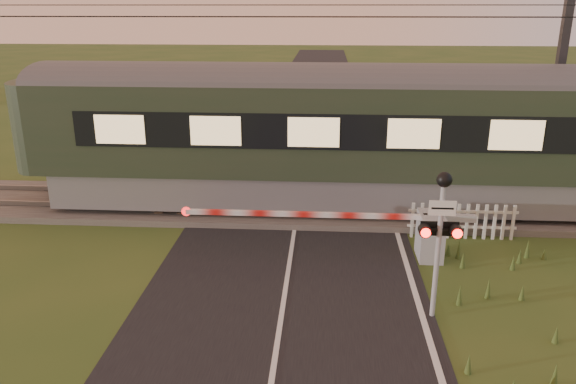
# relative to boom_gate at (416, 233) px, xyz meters

# --- Properties ---
(ground) EXTENTS (160.00, 160.00, 0.00)m
(ground) POSITION_rel_boom_gate_xyz_m (-3.00, -3.35, -0.63)
(ground) COLOR #2E4A1C
(ground) RESTS_ON ground
(road) EXTENTS (6.00, 140.00, 0.03)m
(road) POSITION_rel_boom_gate_xyz_m (-2.98, -3.58, -0.62)
(road) COLOR black
(road) RESTS_ON ground
(track_bed) EXTENTS (140.00, 3.40, 0.39)m
(track_bed) POSITION_rel_boom_gate_xyz_m (-3.00, 3.15, -0.57)
(track_bed) COLOR #47423D
(track_bed) RESTS_ON ground
(overhead_wires) EXTENTS (120.00, 0.62, 0.62)m
(overhead_wires) POSITION_rel_boom_gate_xyz_m (-3.00, 3.15, 5.09)
(overhead_wires) COLOR black
(overhead_wires) RESTS_ON ground
(boom_gate) EXTENTS (7.01, 0.87, 1.15)m
(boom_gate) POSITION_rel_boom_gate_xyz_m (0.00, 0.00, 0.00)
(boom_gate) COLOR gray
(boom_gate) RESTS_ON ground
(crossing_signal) EXTENTS (0.75, 0.33, 2.94)m
(crossing_signal) POSITION_rel_boom_gate_xyz_m (-0.05, -2.73, 1.39)
(crossing_signal) COLOR gray
(crossing_signal) RESTS_ON ground
(picket_fence) EXTENTS (2.79, 0.08, 0.95)m
(picket_fence) POSITION_rel_boom_gate_xyz_m (1.37, 1.25, -0.15)
(picket_fence) COLOR silver
(picket_fence) RESTS_ON ground
(catenary_mast) EXTENTS (0.24, 2.47, 7.67)m
(catenary_mast) POSITION_rel_boom_gate_xyz_m (4.90, 5.38, 3.34)
(catenary_mast) COLOR #2D2D30
(catenary_mast) RESTS_ON ground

